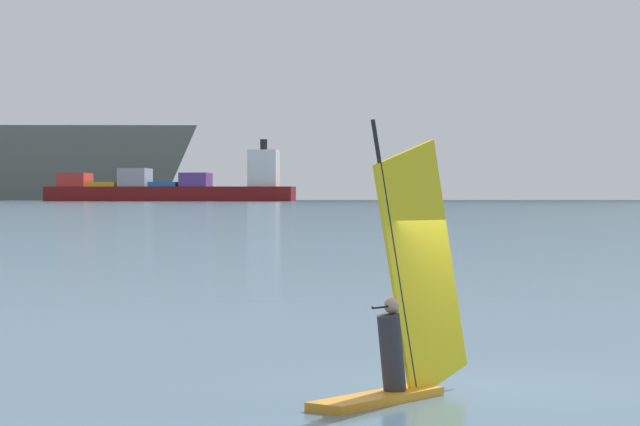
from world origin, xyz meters
name	(u,v)px	position (x,y,z in m)	size (l,w,h in m)	color
ground_plane	(478,390)	(0.00, 0.00, 0.00)	(4000.00, 4000.00, 0.00)	#476B84
windsurfer	(401,325)	(-0.98, -1.10, 1.03)	(1.85, 3.29, 3.98)	orange
cargo_ship	(174,187)	(-241.00, 750.67, 8.00)	(142.40, 39.61, 34.83)	maroon
distant_headland	(429,169)	(-152.43, 1192.58, 26.41)	(846.72, 428.08, 52.81)	#60665B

